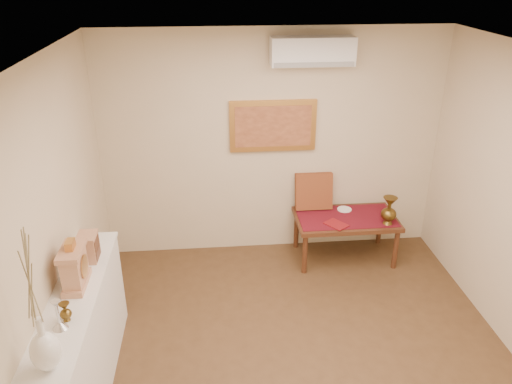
{
  "coord_description": "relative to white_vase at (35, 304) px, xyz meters",
  "views": [
    {
      "loc": [
        -0.72,
        -3.25,
        3.34
      ],
      "look_at": [
        -0.3,
        1.15,
        1.27
      ],
      "focal_mm": 35.0,
      "sensor_mm": 36.0,
      "label": 1
    }
  ],
  "objects": [
    {
      "name": "brass_urn_tall",
      "position": [
        3.08,
        2.41,
        -0.72
      ],
      "size": [
        0.18,
        0.18,
        0.41
      ],
      "primitive_type": null,
      "color": "brown",
      "rests_on": "table_cloth"
    },
    {
      "name": "plate",
      "position": [
        2.67,
        2.8,
        -0.92
      ],
      "size": [
        0.17,
        0.17,
        0.01
      ],
      "primitive_type": "cylinder",
      "color": "white",
      "rests_on": "table_cloth"
    },
    {
      "name": "candlestick",
      "position": [
        -0.03,
        0.38,
        -0.38
      ],
      "size": [
        0.11,
        0.11,
        0.23
      ],
      "primitive_type": null,
      "color": "silver",
      "rests_on": "display_ledge"
    },
    {
      "name": "floor",
      "position": [
        1.8,
        0.74,
        -1.48
      ],
      "size": [
        4.5,
        4.5,
        0.0
      ],
      "primitive_type": "plane",
      "color": "brown",
      "rests_on": "ground"
    },
    {
      "name": "wooden_chest",
      "position": [
        -0.0,
        1.27,
        -0.38
      ],
      "size": [
        0.16,
        0.21,
        0.24
      ],
      "color": "tan",
      "rests_on": "display_ledge"
    },
    {
      "name": "wall_left",
      "position": [
        -0.2,
        0.74,
        -0.13
      ],
      "size": [
        0.02,
        4.5,
        2.7
      ],
      "primitive_type": "cube",
      "color": "beige",
      "rests_on": "ground"
    },
    {
      "name": "cushion",
      "position": [
        2.3,
        2.89,
        -0.7
      ],
      "size": [
        0.45,
        0.19,
        0.46
      ],
      "primitive_type": "cube",
      "rotation": [
        -0.21,
        0.0,
        0.0
      ],
      "color": "#601513",
      "rests_on": "table_cloth"
    },
    {
      "name": "mantel_clock",
      "position": [
        -0.03,
        0.9,
        -0.33
      ],
      "size": [
        0.17,
        0.36,
        0.41
      ],
      "color": "tan",
      "rests_on": "display_ledge"
    },
    {
      "name": "ceiling",
      "position": [
        1.8,
        0.74,
        1.22
      ],
      "size": [
        4.5,
        4.5,
        0.0
      ],
      "primitive_type": "plane",
      "rotation": [
        3.14,
        0.0,
        0.0
      ],
      "color": "white",
      "rests_on": "ground"
    },
    {
      "name": "painting",
      "position": [
        1.8,
        2.96,
        0.12
      ],
      "size": [
        1.0,
        0.06,
        0.6
      ],
      "color": "#C4883F",
      "rests_on": "wall_back"
    },
    {
      "name": "wall_back",
      "position": [
        1.8,
        2.99,
        -0.13
      ],
      "size": [
        4.0,
        0.02,
        2.7
      ],
      "primitive_type": "cube",
      "color": "beige",
      "rests_on": "ground"
    },
    {
      "name": "display_ledge",
      "position": [
        -0.03,
        0.74,
        -0.99
      ],
      "size": [
        0.37,
        2.02,
        0.98
      ],
      "color": "white",
      "rests_on": "floor"
    },
    {
      "name": "ac_unit",
      "position": [
        2.2,
        2.85,
        0.97
      ],
      "size": [
        0.9,
        0.25,
        0.3
      ],
      "color": "white",
      "rests_on": "wall_back"
    },
    {
      "name": "white_vase",
      "position": [
        0.0,
        0.0,
        0.0
      ],
      "size": [
        0.19,
        0.19,
        1.0
      ],
      "primitive_type": null,
      "color": "white",
      "rests_on": "display_ledge"
    },
    {
      "name": "low_table",
      "position": [
        2.65,
        2.62,
        -1.0
      ],
      "size": [
        1.2,
        0.7,
        0.55
      ],
      "color": "#502A18",
      "rests_on": "floor"
    },
    {
      "name": "brass_urn_small",
      "position": [
        -0.0,
        0.47,
        -0.4
      ],
      "size": [
        0.09,
        0.09,
        0.19
      ],
      "primitive_type": null,
      "color": "brown",
      "rests_on": "display_ledge"
    },
    {
      "name": "menu",
      "position": [
        2.48,
        2.43,
        -0.92
      ],
      "size": [
        0.29,
        0.31,
        0.01
      ],
      "primitive_type": "cube",
      "rotation": [
        0.0,
        0.0,
        0.63
      ],
      "color": "maroon",
      "rests_on": "table_cloth"
    },
    {
      "name": "table_cloth",
      "position": [
        2.65,
        2.62,
        -0.93
      ],
      "size": [
        1.14,
        0.59,
        0.01
      ],
      "primitive_type": "cube",
      "color": "maroon",
      "rests_on": "low_table"
    }
  ]
}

